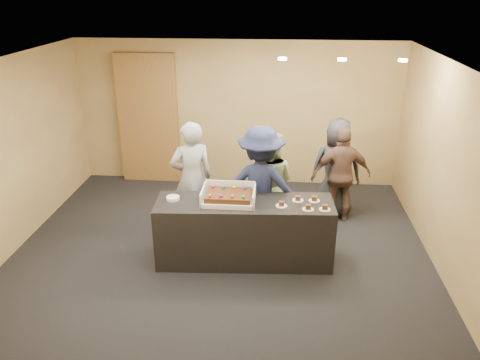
{
  "coord_description": "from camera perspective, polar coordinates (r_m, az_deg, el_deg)",
  "views": [
    {
      "loc": [
        0.79,
        -6.01,
        3.64
      ],
      "look_at": [
        0.26,
        0.0,
        1.07
      ],
      "focal_mm": 35.0,
      "sensor_mm": 36.0,
      "label": 1
    }
  ],
  "objects": [
    {
      "name": "person_brown_extra",
      "position": [
        7.64,
        12.27,
        0.64
      ],
      "size": [
        0.97,
        0.49,
        1.59
      ],
      "primitive_type": "imported",
      "rotation": [
        0.0,
        0.0,
        3.26
      ],
      "color": "brown",
      "rests_on": "floor"
    },
    {
      "name": "person_sage_man",
      "position": [
        7.07,
        3.49,
        -0.43
      ],
      "size": [
        0.89,
        0.75,
        1.65
      ],
      "primitive_type": "imported",
      "rotation": [
        0.0,
        0.0,
        2.98
      ],
      "color": "gray",
      "rests_on": "floor"
    },
    {
      "name": "slice_e",
      "position": [
        6.18,
        10.31,
        -3.38
      ],
      "size": [
        0.15,
        0.15,
        0.07
      ],
      "color": "white",
      "rests_on": "serving_counter"
    },
    {
      "name": "person_navy_man",
      "position": [
        6.75,
        2.52,
        -0.84
      ],
      "size": [
        1.22,
        0.76,
        1.81
      ],
      "primitive_type": "imported",
      "rotation": [
        0.0,
        0.0,
        3.06
      ],
      "color": "#1A203E",
      "rests_on": "floor"
    },
    {
      "name": "slice_d",
      "position": [
        6.4,
        9.04,
        -2.35
      ],
      "size": [
        0.15,
        0.15,
        0.07
      ],
      "color": "white",
      "rests_on": "serving_counter"
    },
    {
      "name": "storage_cabinet",
      "position": [
        9.1,
        -11.11,
        7.29
      ],
      "size": [
        1.12,
        0.15,
        2.46
      ],
      "primitive_type": "cube",
      "color": "brown",
      "rests_on": "floor"
    },
    {
      "name": "plate_stack",
      "position": [
        6.42,
        -8.18,
        -2.21
      ],
      "size": [
        0.18,
        0.18,
        0.04
      ],
      "primitive_type": "cylinder",
      "color": "white",
      "rests_on": "serving_counter"
    },
    {
      "name": "sheet_cake",
      "position": [
        6.27,
        -1.41,
        -1.87
      ],
      "size": [
        0.61,
        0.42,
        0.12
      ],
      "color": "#3C230D",
      "rests_on": "cake_box"
    },
    {
      "name": "serving_counter",
      "position": [
        6.5,
        0.54,
        -6.32
      ],
      "size": [
        2.44,
        0.84,
        0.9
      ],
      "primitive_type": "cube",
      "rotation": [
        0.0,
        0.0,
        0.06
      ],
      "color": "black",
      "rests_on": "floor"
    },
    {
      "name": "slice_a",
      "position": [
        6.2,
        5.08,
        -2.99
      ],
      "size": [
        0.15,
        0.15,
        0.07
      ],
      "color": "white",
      "rests_on": "serving_counter"
    },
    {
      "name": "person_dark_suit",
      "position": [
        7.8,
        11.65,
        1.44
      ],
      "size": [
        0.85,
        0.6,
        1.65
      ],
      "primitive_type": "imported",
      "rotation": [
        0.0,
        0.0,
        3.05
      ],
      "color": "#27272C",
      "rests_on": "floor"
    },
    {
      "name": "room",
      "position": [
        6.48,
        -2.33,
        2.37
      ],
      "size": [
        6.04,
        6.0,
        2.7
      ],
      "color": "black",
      "rests_on": "ground"
    },
    {
      "name": "ceiling_spotlights",
      "position": [
        6.63,
        12.33,
        14.16
      ],
      "size": [
        1.72,
        0.12,
        0.03
      ],
      "color": "#FFEAC6",
      "rests_on": "ceiling"
    },
    {
      "name": "slice_b",
      "position": [
        6.38,
        7.07,
        -2.31
      ],
      "size": [
        0.15,
        0.15,
        0.07
      ],
      "color": "white",
      "rests_on": "serving_counter"
    },
    {
      "name": "cake_box",
      "position": [
        6.31,
        -1.38,
        -2.18
      ],
      "size": [
        0.71,
        0.49,
        0.21
      ],
      "color": "white",
      "rests_on": "serving_counter"
    },
    {
      "name": "person_server_grey",
      "position": [
        7.1,
        -5.89,
        0.17
      ],
      "size": [
        0.76,
        0.65,
        1.78
      ],
      "primitive_type": "imported",
      "rotation": [
        0.0,
        0.0,
        3.55
      ],
      "color": "#97989C",
      "rests_on": "floor"
    },
    {
      "name": "slice_c",
      "position": [
        6.15,
        8.3,
        -3.38
      ],
      "size": [
        0.15,
        0.15,
        0.07
      ],
      "color": "white",
      "rests_on": "serving_counter"
    }
  ]
}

